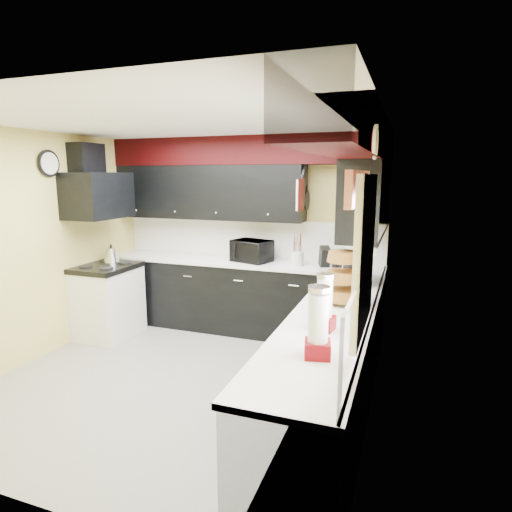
{
  "coord_description": "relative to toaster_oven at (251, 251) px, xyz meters",
  "views": [
    {
      "loc": [
        2.03,
        -3.52,
        2.02
      ],
      "look_at": [
        0.5,
        0.72,
        1.17
      ],
      "focal_mm": 30.0,
      "sensor_mm": 36.0,
      "label": 1
    }
  ],
  "objects": [
    {
      "name": "upper_right",
      "position": [
        1.46,
        -0.59,
        0.72
      ],
      "size": [
        0.35,
        1.8,
        0.7
      ],
      "primitive_type": "cube",
      "color": "black",
      "rests_on": "wall_right"
    },
    {
      "name": "pan_low",
      "position": [
        0.66,
        0.19,
        0.64
      ],
      "size": [
        0.03,
        0.24,
        0.42
      ],
      "primitive_type": null,
      "color": "black",
      "rests_on": "upper_back"
    },
    {
      "name": "hood",
      "position": [
        -1.71,
        -0.74,
        0.7
      ],
      "size": [
        0.5,
        0.78,
        0.55
      ],
      "primitive_type": "cube",
      "color": "black",
      "rests_on": "wall_left"
    },
    {
      "name": "hood_duct",
      "position": [
        -1.84,
        -0.74,
        1.12
      ],
      "size": [
        0.24,
        0.4,
        0.4
      ],
      "primitive_type": "cube",
      "color": "black",
      "rests_on": "wall_left"
    },
    {
      "name": "stove",
      "position": [
        -1.66,
        -0.74,
        -0.65
      ],
      "size": [
        0.6,
        0.75,
        0.86
      ],
      "primitive_type": "cube",
      "color": "white",
      "rests_on": "ground"
    },
    {
      "name": "cooktop",
      "position": [
        -1.66,
        -0.74,
        -0.19
      ],
      "size": [
        0.62,
        0.77,
        0.06
      ],
      "primitive_type": "cube",
      "color": "black",
      "rests_on": "stove"
    },
    {
      "name": "microwave",
      "position": [
        1.33,
        -0.62,
        -0.0
      ],
      "size": [
        0.45,
        0.56,
        0.27
      ],
      "primitive_type": "imported",
      "rotation": [
        0.0,
        0.0,
        1.86
      ],
      "color": "black",
      "rests_on": "counter_right"
    },
    {
      "name": "clock",
      "position": [
        -1.93,
        -1.24,
        1.07
      ],
      "size": [
        0.03,
        0.3,
        0.3
      ],
      "primitive_type": null,
      "color": "black",
      "rests_on": "wall_left"
    },
    {
      "name": "ceiling",
      "position": [
        -0.16,
        -1.49,
        1.42
      ],
      "size": [
        3.6,
        3.6,
        0.06
      ],
      "primitive_type": "cube",
      "color": "white",
      "rests_on": "wall_back"
    },
    {
      "name": "toaster_oven",
      "position": [
        0.0,
        0.0,
        0.0
      ],
      "size": [
        0.57,
        0.51,
        0.27
      ],
      "primitive_type": "imported",
      "rotation": [
        0.0,
        0.0,
        -0.3
      ],
      "color": "black",
      "rests_on": "counter_back"
    },
    {
      "name": "deco_plate",
      "position": [
        1.61,
        -1.84,
        1.17
      ],
      "size": [
        0.03,
        0.24,
        0.24
      ],
      "primitive_type": null,
      "color": "white",
      "rests_on": "wall_right"
    },
    {
      "name": "wall_left",
      "position": [
        -1.96,
        -1.49,
        0.17
      ],
      "size": [
        0.06,
        3.6,
        2.5
      ],
      "primitive_type": "cube",
      "color": "#E0C666",
      "rests_on": "ground"
    },
    {
      "name": "cab_back",
      "position": [
        -0.16,
        0.01,
        -0.63
      ],
      "size": [
        3.6,
        0.6,
        0.9
      ],
      "primitive_type": "cube",
      "color": "black",
      "rests_on": "ground"
    },
    {
      "name": "counter_back",
      "position": [
        -0.16,
        0.01,
        -0.16
      ],
      "size": [
        3.62,
        0.64,
        0.04
      ],
      "primitive_type": "cube",
      "color": "white",
      "rests_on": "cab_back"
    },
    {
      "name": "pan_mid",
      "position": [
        0.66,
        -0.07,
        0.67
      ],
      "size": [
        0.03,
        0.28,
        0.46
      ],
      "primitive_type": null,
      "color": "black",
      "rests_on": "upper_back"
    },
    {
      "name": "kettle",
      "position": [
        -1.73,
        -0.54,
        -0.07
      ],
      "size": [
        0.24,
        0.24,
        0.18
      ],
      "primitive_type": null,
      "rotation": [
        0.0,
        0.0,
        -0.25
      ],
      "color": "#B6B6BA",
      "rests_on": "cooktop"
    },
    {
      "name": "utensil_crock",
      "position": [
        0.61,
        -0.04,
        -0.05
      ],
      "size": [
        0.18,
        0.18,
        0.17
      ],
      "primitive_type": "cylinder",
      "rotation": [
        0.0,
        0.0,
        0.14
      ],
      "color": "silver",
      "rests_on": "counter_back"
    },
    {
      "name": "knife_block",
      "position": [
        0.94,
        -0.01,
        -0.02
      ],
      "size": [
        0.16,
        0.18,
        0.24
      ],
      "primitive_type": "cube",
      "rotation": [
        0.0,
        0.0,
        0.41
      ],
      "color": "black",
      "rests_on": "counter_back"
    },
    {
      "name": "splash_back",
      "position": [
        -0.16,
        0.3,
        0.11
      ],
      "size": [
        3.6,
        0.02,
        0.5
      ],
      "primitive_type": "cube",
      "color": "white",
      "rests_on": "counter_back"
    },
    {
      "name": "wall_right",
      "position": [
        1.64,
        -1.49,
        0.17
      ],
      "size": [
        0.06,
        3.6,
        2.5
      ],
      "primitive_type": "cube",
      "color": "#E0C666",
      "rests_on": "ground"
    },
    {
      "name": "valance",
      "position": [
        1.57,
        -2.39,
        0.87
      ],
      "size": [
        0.04,
        0.88,
        0.2
      ],
      "primitive_type": "cube",
      "color": "red",
      "rests_on": "wall_right"
    },
    {
      "name": "cab_right",
      "position": [
        1.34,
        -1.79,
        -0.63
      ],
      "size": [
        0.6,
        3.0,
        0.9
      ],
      "primitive_type": "cube",
      "color": "black",
      "rests_on": "ground"
    },
    {
      "name": "counter_right",
      "position": [
        1.34,
        -1.79,
        -0.16
      ],
      "size": [
        0.64,
        3.02,
        0.04
      ],
      "primitive_type": "cube",
      "color": "white",
      "rests_on": "cab_right"
    },
    {
      "name": "soffit_right",
      "position": [
        1.46,
        -1.67,
        1.25
      ],
      "size": [
        0.36,
        3.24,
        0.35
      ],
      "primitive_type": "cube",
      "color": "black",
      "rests_on": "wall_right"
    },
    {
      "name": "baskets",
      "position": [
        1.36,
        -1.44,
        0.1
      ],
      "size": [
        0.27,
        0.27,
        0.5
      ],
      "primitive_type": null,
      "color": "brown",
      "rests_on": "upper_right"
    },
    {
      "name": "wall_back",
      "position": [
        -0.16,
        0.31,
        0.17
      ],
      "size": [
        3.6,
        0.06,
        2.5
      ],
      "primitive_type": "cube",
      "color": "#E0C666",
      "rests_on": "ground"
    },
    {
      "name": "window",
      "position": [
        1.62,
        -2.39,
        0.47
      ],
      "size": [
        0.03,
        0.86,
        0.96
      ],
      "primitive_type": null,
      "color": "white",
      "rests_on": "wall_right"
    },
    {
      "name": "dispenser_a",
      "position": [
        1.34,
        -2.12,
        0.05
      ],
      "size": [
        0.16,
        0.16,
        0.38
      ],
      "primitive_type": null,
      "rotation": [
        0.0,
        0.0,
        -0.15
      ],
      "color": "#610000",
      "rests_on": "counter_right"
    },
    {
      "name": "pan_top",
      "position": [
        0.66,
        0.06,
        0.92
      ],
      "size": [
        0.03,
        0.22,
        0.4
      ],
      "primitive_type": null,
      "color": "black",
      "rests_on": "upper_back"
    },
    {
      "name": "upper_back",
      "position": [
        -0.66,
        0.14,
        0.72
      ],
      "size": [
        2.6,
        0.35,
        0.7
      ],
      "primitive_type": "cube",
      "color": "black",
      "rests_on": "wall_back"
    },
    {
      "name": "splash_right",
      "position": [
        1.63,
        -1.49,
        0.11
      ],
      "size": [
        0.02,
        3.6,
        0.5
      ],
      "primitive_type": "cube",
      "color": "white",
      "rests_on": "counter_right"
    },
    {
      "name": "dispenser_b",
      "position": [
        1.39,
        -2.59,
        0.07
      ],
      "size": [
        0.18,
        0.18,
        0.42
      ],
      "primitive_type": null,
      "rotation": [
        0.0,
        0.0,
        0.21
      ],
      "color": "#5C0B0A",
      "rests_on": "counter_right"
    },
    {
      "name": "soffit_back",
      "position": [
        -0.16,
        0.13,
        1.25
      ],
      "size": [
        3.6,
        0.36,
        0.35
      ],
      "primitive_type": "cube",
      "color": "black",
      "rests_on": "wall_back"
    },
    {
      "name": "ground",
      "position": [
        -0.16,
        -1.49,
        -1.08
      ],
      "size": [
        3.6,
        3.6,
        0.0
      ],
      "primitive_type": "plane",
      "color": "gray",
      "rests_on": "ground"
    },
    {
      "name": "cut_board",
      "position": [
        0.67,
        -0.19,
        0.72
      ],
      "size": [
        0.03,
        0.26,
        0.35
      ],
      "primitive_type": "cube",
      "color": "white",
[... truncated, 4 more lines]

